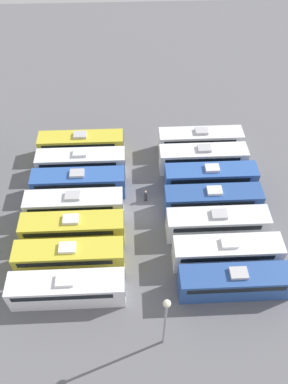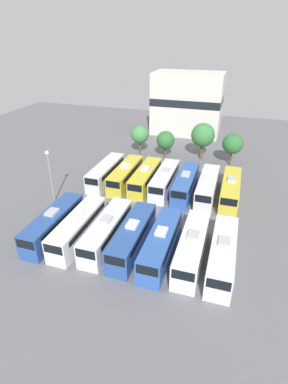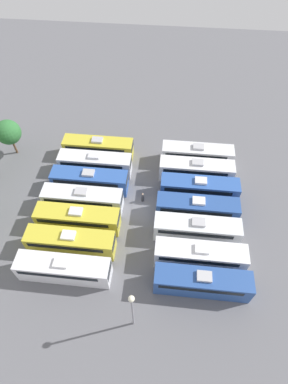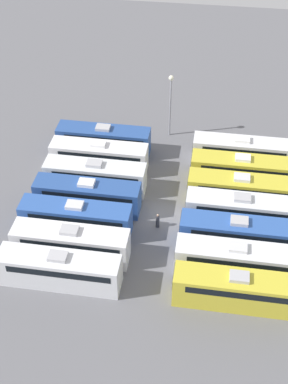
# 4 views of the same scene
# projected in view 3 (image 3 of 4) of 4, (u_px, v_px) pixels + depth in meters

# --- Properties ---
(ground_plane) EXTENTS (116.35, 116.35, 0.00)m
(ground_plane) POSITION_uv_depth(u_px,v_px,m) (141.00, 210.00, 40.98)
(ground_plane) COLOR slate
(bus_0) EXTENTS (2.54, 10.66, 3.42)m
(bus_0) POSITION_uv_depth(u_px,v_px,m) (202.00, 282.00, 32.96)
(bus_0) COLOR #284C93
(bus_0) RESTS_ON ground_plane
(bus_1) EXTENTS (2.54, 10.66, 3.42)m
(bus_1) POSITION_uv_depth(u_px,v_px,m) (200.00, 255.00, 34.98)
(bus_1) COLOR white
(bus_1) RESTS_ON ground_plane
(bus_2) EXTENTS (2.54, 10.66, 3.42)m
(bus_2) POSITION_uv_depth(u_px,v_px,m) (197.00, 229.00, 37.18)
(bus_2) COLOR silver
(bus_2) RESTS_ON ground_plane
(bus_3) EXTENTS (2.54, 10.66, 3.42)m
(bus_3) POSITION_uv_depth(u_px,v_px,m) (197.00, 208.00, 39.17)
(bus_3) COLOR #284C93
(bus_3) RESTS_ON ground_plane
(bus_4) EXTENTS (2.54, 10.66, 3.42)m
(bus_4) POSITION_uv_depth(u_px,v_px,m) (199.00, 188.00, 41.27)
(bus_4) COLOR #2D56A8
(bus_4) RESTS_ON ground_plane
(bus_5) EXTENTS (2.54, 10.66, 3.42)m
(bus_5) POSITION_uv_depth(u_px,v_px,m) (196.00, 170.00, 43.37)
(bus_5) COLOR white
(bus_5) RESTS_ON ground_plane
(bus_6) EXTENTS (2.54, 10.66, 3.42)m
(bus_6) POSITION_uv_depth(u_px,v_px,m) (197.00, 154.00, 45.36)
(bus_6) COLOR silver
(bus_6) RESTS_ON ground_plane
(bus_7) EXTENTS (2.54, 10.66, 3.42)m
(bus_7) POSITION_uv_depth(u_px,v_px,m) (64.00, 269.00, 33.94)
(bus_7) COLOR silver
(bus_7) RESTS_ON ground_plane
(bus_8) EXTENTS (2.54, 10.66, 3.42)m
(bus_8) POSITION_uv_depth(u_px,v_px,m) (71.00, 242.00, 36.07)
(bus_8) COLOR gold
(bus_8) RESTS_ON ground_plane
(bus_9) EXTENTS (2.54, 10.66, 3.42)m
(bus_9) POSITION_uv_depth(u_px,v_px,m) (78.00, 218.00, 38.16)
(bus_9) COLOR gold
(bus_9) RESTS_ON ground_plane
(bus_10) EXTENTS (2.54, 10.66, 3.42)m
(bus_10) POSITION_uv_depth(u_px,v_px,m) (83.00, 199.00, 40.10)
(bus_10) COLOR silver
(bus_10) RESTS_ON ground_plane
(bus_11) EXTENTS (2.54, 10.66, 3.42)m
(bus_11) POSITION_uv_depth(u_px,v_px,m) (90.00, 180.00, 42.14)
(bus_11) COLOR #2D56A8
(bus_11) RESTS_ON ground_plane
(bus_12) EXTENTS (2.54, 10.66, 3.42)m
(bus_12) POSITION_uv_depth(u_px,v_px,m) (95.00, 163.00, 44.21)
(bus_12) COLOR silver
(bus_12) RESTS_ON ground_plane
(bus_13) EXTENTS (2.54, 10.66, 3.42)m
(bus_13) POSITION_uv_depth(u_px,v_px,m) (98.00, 148.00, 46.28)
(bus_13) COLOR gold
(bus_13) RESTS_ON ground_plane
(worker_person) EXTENTS (0.36, 0.36, 1.61)m
(worker_person) POSITION_uv_depth(u_px,v_px,m) (143.00, 197.00, 41.43)
(worker_person) COLOR #333338
(worker_person) RESTS_ON ground_plane
(light_pole) EXTENTS (0.60, 0.60, 7.92)m
(light_pole) POSITION_uv_depth(u_px,v_px,m) (132.00, 307.00, 27.68)
(light_pole) COLOR gray
(light_pole) RESTS_ON ground_plane
(tree_3) EXTENTS (3.75, 3.75, 6.05)m
(tree_3) POSITION_uv_depth(u_px,v_px,m) (8.00, 132.00, 44.76)
(tree_3) COLOR brown
(tree_3) RESTS_ON ground_plane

